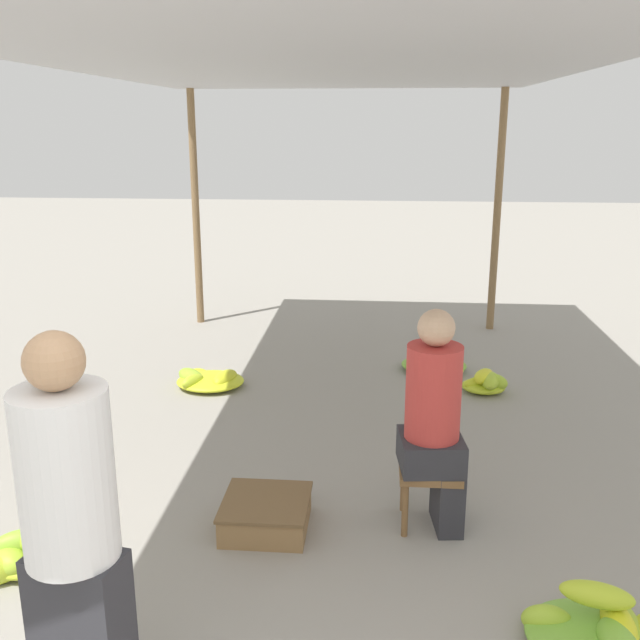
% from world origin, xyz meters
% --- Properties ---
extents(canopy_post_back_left, '(0.08, 0.08, 2.55)m').
position_xyz_m(canopy_post_back_left, '(-1.63, 6.53, 1.27)').
color(canopy_post_back_left, olive).
rests_on(canopy_post_back_left, ground).
extents(canopy_post_back_right, '(0.08, 0.08, 2.55)m').
position_xyz_m(canopy_post_back_right, '(1.63, 6.53, 1.27)').
color(canopy_post_back_right, olive).
rests_on(canopy_post_back_right, ground).
extents(canopy_tarp, '(3.66, 6.63, 0.04)m').
position_xyz_m(canopy_tarp, '(0.00, 3.41, 2.57)').
color(canopy_tarp, '#B2B2B7').
rests_on(canopy_tarp, canopy_post_front_left).
extents(vendor_foreground, '(0.39, 0.39, 1.54)m').
position_xyz_m(vendor_foreground, '(-0.65, 0.94, 0.80)').
color(vendor_foreground, '#2D2D33').
rests_on(vendor_foreground, ground).
extents(stool, '(0.34, 0.34, 0.36)m').
position_xyz_m(stool, '(0.70, 2.45, 0.29)').
color(stool, brown).
rests_on(stool, ground).
extents(vendor_seated, '(0.37, 0.37, 1.26)m').
position_xyz_m(vendor_seated, '(0.72, 2.45, 0.64)').
color(vendor_seated, '#2D2D33').
rests_on(vendor_seated, ground).
extents(banana_pile_left_0, '(0.40, 0.54, 0.21)m').
position_xyz_m(banana_pile_left_0, '(-1.38, 1.85, 0.08)').
color(banana_pile_left_0, '#8FBD33').
rests_on(banana_pile_left_0, ground).
extents(banana_pile_left_1, '(0.63, 0.56, 0.15)m').
position_xyz_m(banana_pile_left_1, '(-1.05, 4.49, 0.06)').
color(banana_pile_left_1, '#CDD628').
rests_on(banana_pile_left_1, ground).
extents(banana_pile_right_0, '(0.64, 0.50, 0.28)m').
position_xyz_m(banana_pile_right_0, '(1.39, 1.52, 0.08)').
color(banana_pile_right_0, yellow).
rests_on(banana_pile_right_0, ground).
extents(banana_pile_right_1, '(0.40, 0.38, 0.19)m').
position_xyz_m(banana_pile_right_1, '(1.31, 4.55, 0.09)').
color(banana_pile_right_1, '#A2C52F').
rests_on(banana_pile_right_1, ground).
extents(banana_pile_right_2, '(0.59, 0.65, 0.20)m').
position_xyz_m(banana_pile_right_2, '(0.94, 5.07, 0.07)').
color(banana_pile_right_2, yellow).
rests_on(banana_pile_right_2, ground).
extents(crate_near, '(0.48, 0.48, 0.17)m').
position_xyz_m(crate_near, '(-0.20, 2.32, 0.09)').
color(crate_near, olive).
rests_on(crate_near, ground).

